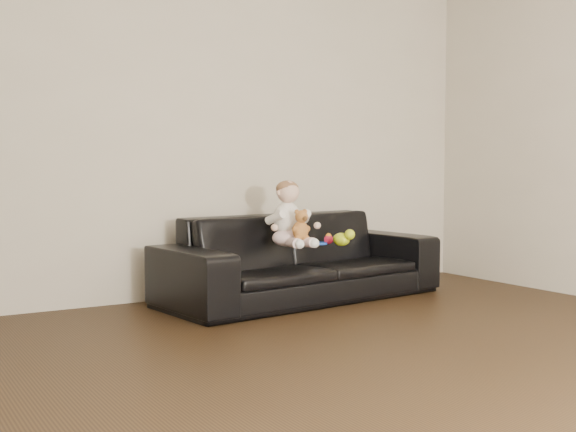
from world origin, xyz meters
TOP-DOWN VIEW (x-y plane):
  - floor at (0.00, 0.00)m, footprint 5.50×5.50m
  - wall_back at (0.00, 2.75)m, footprint 5.00×0.00m
  - sofa at (0.62, 2.25)m, footprint 2.24×1.10m
  - baby at (0.44, 2.13)m, footprint 0.33×0.41m
  - teddy_bear at (0.45, 1.99)m, footprint 0.12×0.13m
  - toy_green at (0.79, 1.98)m, footprint 0.15×0.17m
  - toy_rattle at (0.78, 2.13)m, footprint 0.07×0.07m
  - toy_blue_disc at (0.72, 2.16)m, footprint 0.15×0.15m

SIDE VIEW (x-z plane):
  - floor at x=0.00m, z-range 0.00..0.00m
  - sofa at x=0.62m, z-range 0.00..0.63m
  - toy_blue_disc at x=0.72m, z-range 0.41..0.43m
  - toy_rattle at x=0.78m, z-range 0.41..0.48m
  - toy_green at x=0.79m, z-range 0.41..0.51m
  - teddy_bear at x=0.45m, z-range 0.47..0.68m
  - baby at x=0.44m, z-range 0.39..0.86m
  - wall_back at x=0.00m, z-range -1.20..3.80m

